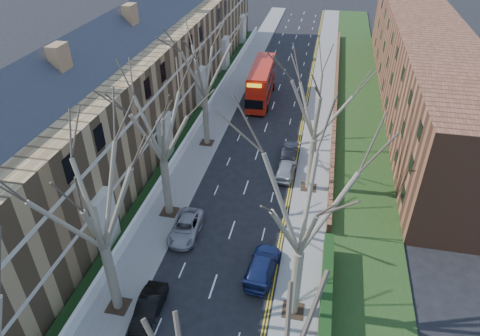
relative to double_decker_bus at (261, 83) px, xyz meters
The scene contains 17 objects.
pavement_left 4.91m from the double_decker_bus, 160.21° to the right, with size 3.00×102.00×0.12m, color slate.
pavement_right 8.28m from the double_decker_bus, 10.77° to the right, with size 3.00×102.00×0.12m, color slate.
terrace_left 15.50m from the double_decker_bus, 141.17° to the right, with size 9.70×78.00×13.60m.
flats_right 19.67m from the double_decker_bus, ahead, with size 13.97×54.00×10.00m.
front_wall_left 11.24m from the double_decker_bus, 121.42° to the right, with size 0.30×78.00×1.00m.
grass_verge_right 12.61m from the double_decker_bus, ahead, with size 6.00×102.00×0.06m.
tree_left_mid 35.48m from the double_decker_bus, 96.37° to the right, with size 10.50×10.50×14.71m.
tree_left_far 25.77m from the double_decker_bus, 98.93° to the right, with size 10.15×10.15×14.22m.
tree_left_dist 14.99m from the double_decker_bus, 107.13° to the right, with size 10.50×10.50×14.71m.
tree_right_mid 34.16m from the double_decker_bus, 76.92° to the right, with size 10.50×10.50×14.71m.
tree_right_far 21.17m from the double_decker_bus, 67.79° to the right, with size 10.15×10.15×14.22m.
double_decker_bus is the anchor object (origin of this frame).
car_left_mid 34.67m from the double_decker_bus, 92.64° to the right, with size 1.40×4.02×1.32m, color black.
car_left_far 26.76m from the double_decker_bus, 93.56° to the right, with size 2.14×4.64×1.29m, color gray.
car_right_near 29.98m from the double_decker_bus, 80.34° to the right, with size 1.97×4.85×1.41m, color #16214F.
car_right_mid 17.61m from the double_decker_bus, 72.59° to the right, with size 1.69×4.21×1.43m, color gray.
car_right_far 14.41m from the double_decker_bus, 68.67° to the right, with size 1.42×4.06×1.34m, color black.
Camera 1 is at (6.01, -10.52, 23.51)m, focal length 32.00 mm.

